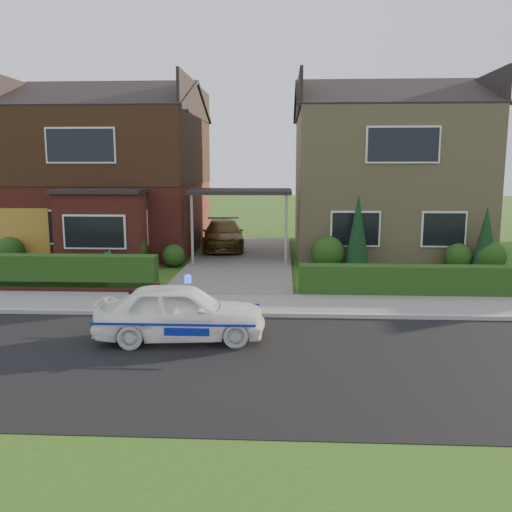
{
  "coord_description": "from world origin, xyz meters",
  "views": [
    {
      "loc": [
        1.61,
        -9.75,
        3.64
      ],
      "look_at": [
        0.93,
        3.5,
        1.44
      ],
      "focal_mm": 38.0,
      "sensor_mm": 36.0,
      "label": 1
    }
  ],
  "objects": [
    {
      "name": "ground",
      "position": [
        0.0,
        0.0,
        0.0
      ],
      "size": [
        120.0,
        120.0,
        0.0
      ],
      "primitive_type": "plane",
      "color": "#274B14",
      "rests_on": "ground"
    },
    {
      "name": "road",
      "position": [
        0.0,
        0.0,
        0.0
      ],
      "size": [
        60.0,
        6.0,
        0.02
      ],
      "primitive_type": "cube",
      "color": "black",
      "rests_on": "ground"
    },
    {
      "name": "kerb",
      "position": [
        0.0,
        3.05,
        0.06
      ],
      "size": [
        60.0,
        0.16,
        0.12
      ],
      "primitive_type": "cube",
      "color": "#9E9993",
      "rests_on": "ground"
    },
    {
      "name": "sidewalk",
      "position": [
        0.0,
        4.1,
        0.05
      ],
      "size": [
        60.0,
        2.0,
        0.1
      ],
      "primitive_type": "cube",
      "color": "slate",
      "rests_on": "ground"
    },
    {
      "name": "driveway",
      "position": [
        0.0,
        11.0,
        0.06
      ],
      "size": [
        3.8,
        12.0,
        0.12
      ],
      "primitive_type": "cube",
      "color": "#666059",
      "rests_on": "ground"
    },
    {
      "name": "house_left",
      "position": [
        -5.78,
        13.9,
        3.81
      ],
      "size": [
        7.5,
        9.53,
        7.25
      ],
      "color": "maroon",
      "rests_on": "ground"
    },
    {
      "name": "house_right",
      "position": [
        5.8,
        13.99,
        3.66
      ],
      "size": [
        7.5,
        8.06,
        7.25
      ],
      "color": "tan",
      "rests_on": "ground"
    },
    {
      "name": "carport_link",
      "position": [
        0.0,
        10.95,
        2.66
      ],
      "size": [
        3.8,
        3.0,
        2.77
      ],
      "color": "black",
      "rests_on": "ground"
    },
    {
      "name": "garage_door",
      "position": [
        -8.25,
        9.96,
        1.05
      ],
      "size": [
        2.2,
        0.1,
        2.1
      ],
      "primitive_type": "cube",
      "color": "olive",
      "rests_on": "ground"
    },
    {
      "name": "dwarf_wall",
      "position": [
        -5.8,
        5.3,
        0.18
      ],
      "size": [
        7.7,
        0.25,
        0.36
      ],
      "primitive_type": "cube",
      "color": "maroon",
      "rests_on": "ground"
    },
    {
      "name": "hedge_left",
      "position": [
        -5.8,
        5.45,
        0.0
      ],
      "size": [
        7.5,
        0.55,
        0.9
      ],
      "primitive_type": "cube",
      "color": "#103510",
      "rests_on": "ground"
    },
    {
      "name": "hedge_right",
      "position": [
        5.8,
        5.35,
        0.0
      ],
      "size": [
        7.5,
        0.55,
        0.8
      ],
      "primitive_type": "cube",
      "color": "#103510",
      "rests_on": "ground"
    },
    {
      "name": "shrub_left_far",
      "position": [
        -8.5,
        9.5,
        0.54
      ],
      "size": [
        1.08,
        1.08,
        1.08
      ],
      "primitive_type": "sphere",
      "color": "#103510",
      "rests_on": "ground"
    },
    {
      "name": "shrub_left_mid",
      "position": [
        -4.0,
        9.3,
        0.66
      ],
      "size": [
        1.32,
        1.32,
        1.32
      ],
      "primitive_type": "sphere",
      "color": "#103510",
      "rests_on": "ground"
    },
    {
      "name": "shrub_left_near",
      "position": [
        -2.4,
        9.6,
        0.42
      ],
      "size": [
        0.84,
        0.84,
        0.84
      ],
      "primitive_type": "sphere",
      "color": "#103510",
      "rests_on": "ground"
    },
    {
      "name": "shrub_right_near",
      "position": [
        3.2,
        9.4,
        0.6
      ],
      "size": [
        1.2,
        1.2,
        1.2
      ],
      "primitive_type": "sphere",
      "color": "#103510",
      "rests_on": "ground"
    },
    {
      "name": "shrub_right_mid",
      "position": [
        7.8,
        9.5,
        0.48
      ],
      "size": [
        0.96,
        0.96,
        0.96
      ],
      "primitive_type": "sphere",
      "color": "#103510",
      "rests_on": "ground"
    },
    {
      "name": "shrub_right_far",
      "position": [
        8.8,
        9.2,
        0.54
      ],
      "size": [
        1.08,
        1.08,
        1.08
      ],
      "primitive_type": "sphere",
      "color": "#103510",
      "rests_on": "ground"
    },
    {
      "name": "conifer_a",
      "position": [
        4.2,
        9.2,
        1.3
      ],
      "size": [
        0.9,
        0.9,
        2.6
      ],
      "primitive_type": "cone",
      "color": "black",
      "rests_on": "ground"
    },
    {
      "name": "conifer_b",
      "position": [
        8.6,
        9.2,
        1.1
      ],
      "size": [
        0.9,
        0.9,
        2.2
      ],
      "primitive_type": "cone",
      "color": "black",
      "rests_on": "ground"
    },
    {
      "name": "police_car",
      "position": [
        -0.54,
        1.2,
        0.61
      ],
      "size": [
        3.26,
        3.67,
        1.37
      ],
      "rotation": [
        0.0,
        0.0,
        1.67
      ],
      "color": "white",
      "rests_on": "ground"
    },
    {
      "name": "driveway_car",
      "position": [
        -1.0,
        13.39,
        0.73
      ],
      "size": [
        2.16,
        4.38,
        1.23
      ],
      "primitive_type": "imported",
      "rotation": [
        0.0,
        0.0,
        0.11
      ],
      "color": "brown",
      "rests_on": "driveway"
    },
    {
      "name": "potted_plant_a",
      "position": [
        -4.45,
        8.39,
        0.38
      ],
      "size": [
        0.46,
        0.38,
        0.76
      ],
      "primitive_type": "imported",
      "rotation": [
        0.0,
        0.0,
        -0.31
      ],
      "color": "gray",
      "rests_on": "ground"
    },
    {
      "name": "potted_plant_c",
      "position": [
        -6.33,
        8.8,
        0.38
      ],
      "size": [
        0.48,
        0.48,
        0.77
      ],
      "primitive_type": "imported",
      "rotation": [
        0.0,
        0.0,
        1.69
      ],
      "color": "gray",
      "rests_on": "ground"
    }
  ]
}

